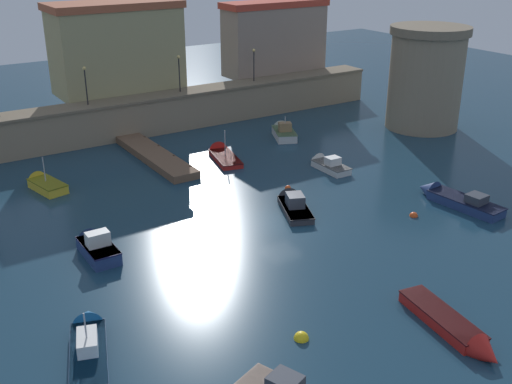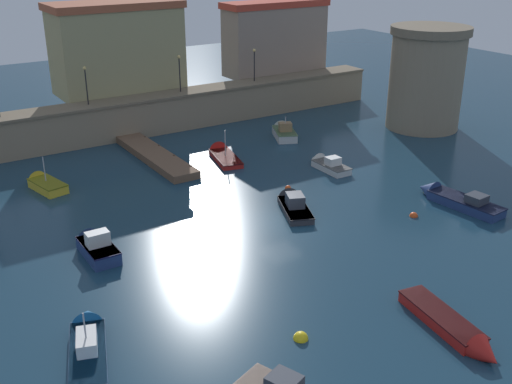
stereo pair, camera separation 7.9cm
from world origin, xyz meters
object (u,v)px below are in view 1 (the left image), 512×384
object	(u,v)px
quay_lamp_1	(85,80)
moored_boat_1	(283,131)
quay_lamp_2	(179,68)
moored_boat_0	(454,198)
quay_lamp_3	(254,60)
moored_boat_8	(43,183)
moored_boat_4	(88,340)
moored_boat_2	(456,329)
moored_boat_6	(292,202)
moored_boat_7	(326,164)
moored_boat_11	(95,245)
mooring_buoy_2	(288,188)
mooring_buoy_1	(413,216)
moored_boat_9	(221,154)
mooring_buoy_0	(301,339)
fortress_tower	(426,77)

from	to	relation	value
quay_lamp_1	moored_boat_1	world-z (taller)	quay_lamp_1
quay_lamp_2	moored_boat_0	distance (m)	30.21
quay_lamp_3	moored_boat_8	bearing A→B (deg)	-160.26
quay_lamp_2	moored_boat_4	bearing A→B (deg)	-123.46
moored_boat_2	moored_boat_6	world-z (taller)	moored_boat_6
moored_boat_7	moored_boat_8	bearing A→B (deg)	69.44
moored_boat_7	moored_boat_11	distance (m)	21.99
moored_boat_2	mooring_buoy_2	world-z (taller)	moored_boat_2
moored_boat_2	mooring_buoy_1	bearing A→B (deg)	151.66
moored_boat_9	mooring_buoy_0	size ratio (longest dim) A/B	8.20
moored_boat_1	moored_boat_4	world-z (taller)	moored_boat_4
moored_boat_4	moored_boat_11	distance (m)	9.63
moored_boat_1	moored_boat_11	bearing A→B (deg)	143.78
moored_boat_8	mooring_buoy_0	distance (m)	27.19
quay_lamp_1	moored_boat_7	world-z (taller)	quay_lamp_1
moored_boat_1	mooring_buoy_0	xyz separation A→B (m)	(-18.23, -27.54, -0.50)
moored_boat_4	mooring_buoy_1	xyz separation A→B (m)	(24.20, 2.12, -0.35)
moored_boat_9	mooring_buoy_0	bearing A→B (deg)	171.81
quay_lamp_2	moored_boat_6	xyz separation A→B (m)	(-2.35, -22.62, -5.72)
moored_boat_9	mooring_buoy_0	world-z (taller)	moored_boat_9
moored_boat_6	moored_boat_11	bearing A→B (deg)	109.03
moored_boat_4	moored_boat_9	bearing A→B (deg)	-24.68
fortress_tower	moored_boat_2	distance (m)	36.80
quay_lamp_1	moored_boat_9	world-z (taller)	quay_lamp_1
moored_boat_0	moored_boat_11	bearing A→B (deg)	69.59
fortress_tower	quay_lamp_2	world-z (taller)	fortress_tower
quay_lamp_3	moored_boat_6	xyz separation A→B (m)	(-11.18, -22.62, -5.62)
moored_boat_6	moored_boat_11	distance (m)	14.45
quay_lamp_3	moored_boat_0	bearing A→B (deg)	-91.60
quay_lamp_3	moored_boat_1	world-z (taller)	quay_lamp_3
quay_lamp_2	fortress_tower	bearing A→B (deg)	-32.96
moored_boat_2	quay_lamp_2	bearing A→B (deg)	-177.32
moored_boat_4	mooring_buoy_2	bearing A→B (deg)	-42.30
quay_lamp_3	moored_boat_7	distance (m)	18.86
fortress_tower	moored_boat_2	world-z (taller)	fortress_tower
moored_boat_6	moored_boat_8	bearing A→B (deg)	69.18
moored_boat_6	moored_boat_8	xyz separation A→B (m)	(-14.21, 13.52, 0.02)
fortress_tower	mooring_buoy_1	distance (m)	23.14
moored_boat_9	mooring_buoy_2	size ratio (longest dim) A/B	12.87
moored_boat_0	mooring_buoy_1	size ratio (longest dim) A/B	11.80
mooring_buoy_0	quay_lamp_3	bearing A→B (deg)	60.65
fortress_tower	moored_boat_7	world-z (taller)	fortress_tower
mooring_buoy_2	moored_boat_8	bearing A→B (deg)	147.00
quay_lamp_1	mooring_buoy_0	bearing A→B (deg)	-92.84
moored_boat_6	mooring_buoy_0	size ratio (longest dim) A/B	7.64
moored_boat_2	quay_lamp_3	bearing A→B (deg)	170.60
fortress_tower	moored_boat_0	world-z (taller)	fortress_tower
quay_lamp_2	moored_boat_8	size ratio (longest dim) A/B	0.78
moored_boat_1	moored_boat_11	distance (m)	27.25
moored_boat_11	mooring_buoy_2	world-z (taller)	moored_boat_11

